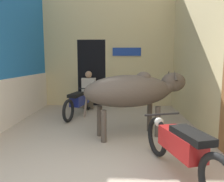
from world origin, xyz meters
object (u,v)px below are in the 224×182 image
Objects in this scene: cow at (134,91)px; plastic_stool at (78,100)px; motorcycle_far at (80,101)px; shopkeeper_seated at (89,89)px; motorcycle_near at (181,147)px.

cow is 5.35× the size of plastic_stool.
plastic_stool is (-1.73, 2.88, -0.73)m from cow.
shopkeeper_seated reaches higher than motorcycle_far.
motorcycle_near is (0.53, -1.65, -0.52)m from cow.
cow reaches higher than plastic_stool.
plastic_stool is (-0.41, 0.24, -0.42)m from shopkeeper_seated.
cow is 3.43m from plastic_stool.
cow reaches higher than shopkeeper_seated.
motorcycle_far is at bearing 130.75° from cow.
plastic_stool is at bearing 116.53° from motorcycle_near.
motorcycle_near is 4.73× the size of plastic_stool.
motorcycle_near is 5.07m from plastic_stool.
plastic_stool is at bearing 121.05° from cow.
motorcycle_far reaches higher than plastic_stool.
motorcycle_far is 1.24m from plastic_stool.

